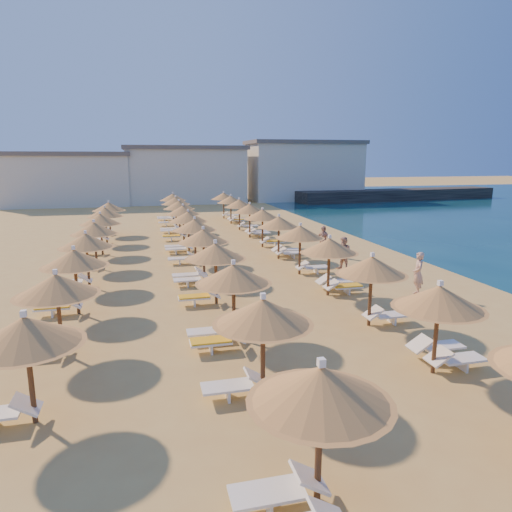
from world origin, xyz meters
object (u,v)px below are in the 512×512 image
object	(u,v)px
jetty	(398,195)
parasol_row_west	(199,231)
beachgoer_a	(418,274)
beachgoer_c	(323,241)
beachgoer_b	(344,254)
parasol_row_east	(289,227)

from	to	relation	value
jetty	parasol_row_west	world-z (taller)	parasol_row_west
jetty	beachgoer_a	bearing A→B (deg)	-125.88
jetty	beachgoer_c	world-z (taller)	beachgoer_c
beachgoer_c	beachgoer_a	distance (m)	8.63
jetty	beachgoer_c	bearing A→B (deg)	-133.10
jetty	parasol_row_west	xyz separation A→B (m)	(-31.87, -34.07, 1.38)
jetty	beachgoer_b	xyz separation A→B (m)	(-24.49, -35.69, 0.14)
parasol_row_west	parasol_row_east	bearing A→B (deg)	0.00
beachgoer_a	beachgoer_c	bearing A→B (deg)	-154.20
beachgoer_b	parasol_row_west	bearing A→B (deg)	-128.49
parasol_row_west	beachgoer_c	xyz separation A→B (m)	(7.72, 2.10, -1.22)
parasol_row_east	beachgoer_c	world-z (taller)	parasol_row_east
jetty	parasol_row_west	bearing A→B (deg)	-139.12
jetty	parasol_row_east	bearing A→B (deg)	-134.44
beachgoer_a	beachgoer_b	bearing A→B (deg)	-145.91
beachgoer_a	parasol_row_west	bearing A→B (deg)	-107.04
parasol_row_west	beachgoer_b	bearing A→B (deg)	-12.38
beachgoer_c	beachgoer_b	bearing A→B (deg)	-35.05
jetty	parasol_row_east	world-z (taller)	parasol_row_east
beachgoer_a	parasol_row_east	bearing A→B (deg)	-129.99
parasol_row_east	jetty	bearing A→B (deg)	51.59
parasol_row_west	beachgoer_c	size ratio (longest dim) A/B	23.90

